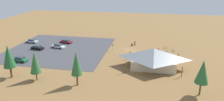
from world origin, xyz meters
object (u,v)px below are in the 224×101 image
object	(u,v)px
bicycle_white_lone_west	(158,49)
bicycle_silver_lone_east	(167,56)
car_white_aisle_side	(58,46)
car_green_back_corner	(20,59)
lot_sign	(113,47)
bicycle_blue_edge_south	(160,51)
bicycle_black_yard_front	(166,52)
bicycle_orange_yard_left	(165,48)
car_black_far_end	(37,47)
pine_east	(76,64)
car_silver_end_stall	(32,41)
trash_bin	(132,45)
visitor_at_bikes	(135,43)
car_maroon_inner_stall	(66,41)
bicycle_green_back_row	(173,51)
pine_far_west	(9,56)
pine_mideast	(203,72)
bicycle_red_yard_center	(172,58)
pine_west	(35,62)
bike_pavilion	(154,57)
bicycle_purple_mid_cluster	(153,51)

from	to	relation	value
bicycle_white_lone_west	bicycle_silver_lone_east	distance (m)	6.31
car_white_aisle_side	car_green_back_corner	bearing A→B (deg)	68.99
lot_sign	bicycle_blue_edge_south	size ratio (longest dim) A/B	1.46
bicycle_black_yard_front	bicycle_silver_lone_east	size ratio (longest dim) A/B	0.89
bicycle_orange_yard_left	lot_sign	bearing A→B (deg)	17.15
car_black_far_end	pine_east	bearing A→B (deg)	135.15
car_white_aisle_side	car_silver_end_stall	world-z (taller)	car_white_aisle_side
car_green_back_corner	car_silver_end_stall	distance (m)	19.44
bicycle_orange_yard_left	bicycle_blue_edge_south	world-z (taller)	bicycle_orange_yard_left
trash_bin	car_white_aisle_side	bearing A→B (deg)	15.94
bicycle_orange_yard_left	visitor_at_bikes	xyz separation A→B (m)	(10.73, -1.91, 0.55)
bicycle_white_lone_west	car_maroon_inner_stall	xyz separation A→B (m)	(33.84, -1.99, 0.36)
bicycle_white_lone_west	bicycle_orange_yard_left	bearing A→B (deg)	-136.44
bicycle_green_back_row	car_black_far_end	bearing A→B (deg)	7.65
pine_far_west	pine_mideast	bearing A→B (deg)	179.88
car_maroon_inner_stall	bicycle_red_yard_center	bearing A→B (deg)	165.67
pine_west	car_silver_end_stall	distance (m)	33.49
pine_far_west	car_silver_end_stall	distance (m)	30.53
bicycle_blue_edge_south	car_white_aisle_side	distance (m)	34.94
bike_pavilion	car_silver_end_stall	xyz separation A→B (m)	(45.06, -14.93, -2.31)
bicycle_black_yard_front	bicycle_blue_edge_south	xyz separation A→B (m)	(1.85, -0.55, 0.01)
pine_far_west	bicycle_black_yard_front	size ratio (longest dim) A/B	5.51
bicycle_white_lone_west	bicycle_orange_yard_left	size ratio (longest dim) A/B	0.92
pine_east	car_black_far_end	distance (m)	31.52
trash_bin	car_black_far_end	xyz separation A→B (m)	(31.30, 10.12, 0.28)
bike_pavilion	pine_mideast	bearing A→B (deg)	126.28
trash_bin	bicycle_green_back_row	world-z (taller)	trash_bin
car_green_back_corner	bicycle_silver_lone_east	bearing A→B (deg)	-163.80
pine_west	bicycle_silver_lone_east	xyz separation A→B (m)	(-31.47, -22.28, -4.14)
bicycle_red_yard_center	bicycle_purple_mid_cluster	bearing A→B (deg)	-45.15
pine_far_west	bicycle_green_back_row	bearing A→B (deg)	-145.98
lot_sign	bicycle_black_yard_front	world-z (taller)	lot_sign
pine_east	bicycle_silver_lone_east	distance (m)	31.50
lot_sign	bicycle_orange_yard_left	xyz separation A→B (m)	(-17.57, -5.42, -1.01)
bicycle_white_lone_west	bicycle_blue_edge_south	size ratio (longest dim) A/B	1.07
pine_mideast	car_maroon_inner_stall	world-z (taller)	pine_mideast
bicycle_white_lone_west	car_silver_end_stall	world-z (taller)	car_silver_end_stall
bicycle_green_back_row	visitor_at_bikes	xyz separation A→B (m)	(13.06, -4.88, 0.58)
bike_pavilion	visitor_at_bikes	bearing A→B (deg)	-70.50
bicycle_orange_yard_left	bicycle_green_back_row	xyz separation A→B (m)	(-2.32, 2.96, -0.03)
pine_east	car_green_back_corner	distance (m)	24.26
lot_sign	bicycle_orange_yard_left	size ratio (longest dim) A/B	1.26
pine_west	bicycle_purple_mid_cluster	distance (m)	37.96
bicycle_black_yard_front	bicycle_purple_mid_cluster	world-z (taller)	bicycle_purple_mid_cluster
bicycle_orange_yard_left	car_black_far_end	xyz separation A→B (m)	(42.98, 9.05, 0.33)
bicycle_red_yard_center	bicycle_blue_edge_south	bearing A→B (deg)	-59.35
bicycle_green_back_row	car_maroon_inner_stall	bearing A→B (deg)	-3.99
trash_bin	bicycle_red_yard_center	xyz separation A→B (m)	(-13.24, 11.00, -0.08)
bicycle_green_back_row	bicycle_purple_mid_cluster	bearing A→B (deg)	10.16
bicycle_orange_yard_left	bicycle_green_back_row	bearing A→B (deg)	128.10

